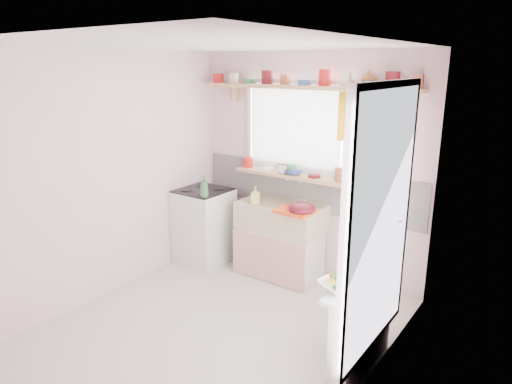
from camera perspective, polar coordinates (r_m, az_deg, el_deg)
The scene contains 19 objects.
room at distance 4.22m, azimuth 9.41°, elevation 2.01°, with size 3.20×3.20×3.20m.
sink_unit at distance 5.24m, azimuth 3.11°, elevation -5.85°, with size 0.95×0.65×1.11m.
cooker at distance 5.59m, azimuth -6.50°, elevation -4.22°, with size 0.58×0.58×0.93m.
radiator_ledge at distance 3.79m, azimuth 13.09°, elevation -15.85°, with size 0.22×0.95×0.78m.
windowsill at distance 5.18m, azimuth 4.34°, elevation 2.09°, with size 1.40×0.22×0.04m, color tan.
pine_shelf at distance 4.96m, azimuth 6.03°, elevation 12.90°, with size 2.52×0.24×0.04m, color tan.
shelf_crockery at distance 4.95m, azimuth 6.06°, elevation 13.77°, with size 2.47×0.11×0.12m.
sill_crockery at distance 5.16m, azimuth 4.35°, elevation 2.92°, with size 1.35×0.11×0.12m.
dish_tray at distance 4.79m, azimuth 4.91°, elevation -2.41°, with size 0.38×0.29×0.04m, color #FE4E16.
colander at distance 4.74m, azimuth 5.76°, elevation -2.07°, with size 0.28×0.28×0.13m, color #5A0F1C.
jade_plant at distance 3.88m, azimuth 14.73°, elevation -4.91°, with size 0.44×0.39×0.49m, color #2B6B2B.
fruit_bowl at distance 3.41m, azimuth 10.40°, elevation -11.50°, with size 0.28×0.28×0.07m, color white.
herb_pot at distance 3.33m, azimuth 10.03°, elevation -10.96°, with size 0.10×0.07×0.19m, color #346026.
soap_bottle_sink at distance 5.08m, azimuth -0.07°, elevation -0.42°, with size 0.08×0.09×0.19m, color #EAFB6F.
sill_cup at distance 5.16m, azimuth 3.22°, elevation 2.88°, with size 0.13×0.13×0.11m, color beige.
sill_bowl at distance 5.14m, azimuth 4.69°, elevation 2.53°, with size 0.19×0.19×0.06m, color #304A9C.
shelf_vase at distance 4.71m, azimuth 13.95°, elevation 13.64°, with size 0.16×0.16×0.16m, color #A86533.
cooker_bottle at distance 5.12m, azimuth -6.51°, elevation 0.68°, with size 0.09×0.09×0.24m, color #397343.
fruit at distance 3.38m, azimuth 10.59°, elevation -10.59°, with size 0.20×0.14×0.10m.
Camera 1 is at (2.45, -2.83, 2.35)m, focal length 32.00 mm.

